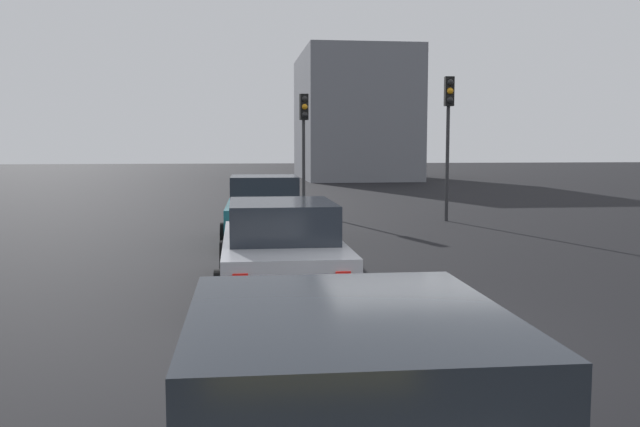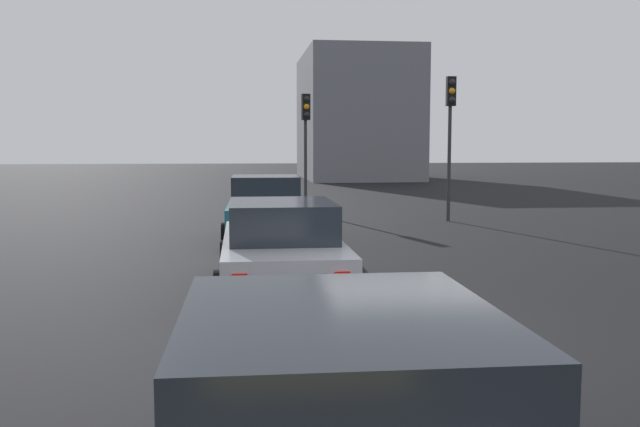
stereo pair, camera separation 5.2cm
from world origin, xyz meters
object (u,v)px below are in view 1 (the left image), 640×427
(traffic_light_near_right, at_px, (304,128))
(car_teal_right_lead, at_px, (264,211))
(car_silver_right_second, at_px, (281,247))
(traffic_light_near_left, at_px, (449,118))

(traffic_light_near_right, bearing_deg, car_teal_right_lead, -21.49)
(car_teal_right_lead, height_order, traffic_light_near_right, traffic_light_near_right)
(car_silver_right_second, relative_size, traffic_light_near_left, 1.07)
(car_teal_right_lead, xyz_separation_m, traffic_light_near_left, (4.06, -5.87, 2.43))
(car_silver_right_second, distance_m, traffic_light_near_right, 13.27)
(car_silver_right_second, height_order, traffic_light_near_right, traffic_light_near_right)
(car_teal_right_lead, distance_m, traffic_light_near_right, 7.80)
(car_teal_right_lead, distance_m, car_silver_right_second, 5.69)
(car_teal_right_lead, xyz_separation_m, car_silver_right_second, (-5.69, -0.05, -0.05))
(traffic_light_near_left, distance_m, traffic_light_near_right, 5.29)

